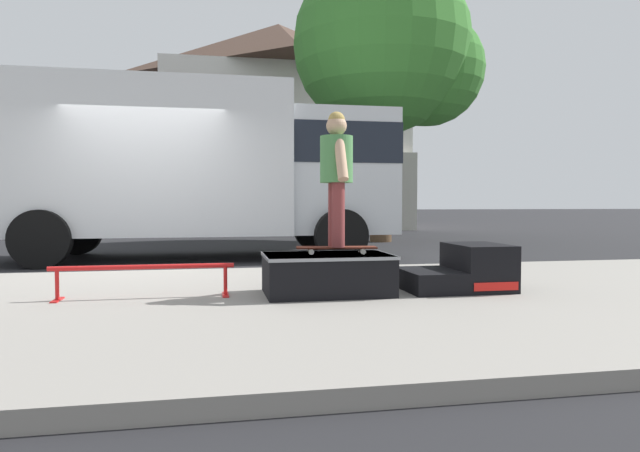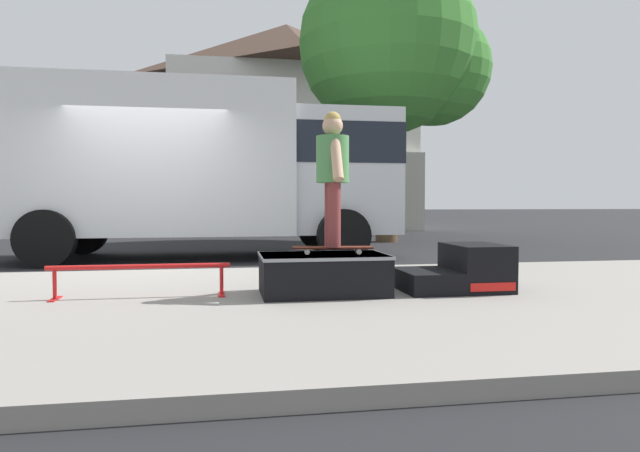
# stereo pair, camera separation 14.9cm
# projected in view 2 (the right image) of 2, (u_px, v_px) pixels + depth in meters

# --- Properties ---
(ground_plane) EXTENTS (140.00, 140.00, 0.00)m
(ground_plane) POSITION_uv_depth(u_px,v_px,m) (139.00, 274.00, 7.79)
(ground_plane) COLOR black
(sidewalk_slab) EXTENTS (50.00, 5.00, 0.12)m
(sidewalk_slab) POSITION_uv_depth(u_px,v_px,m) (87.00, 311.00, 4.83)
(sidewalk_slab) COLOR gray
(sidewalk_slab) RESTS_ON ground
(skate_box) EXTENTS (1.22, 0.79, 0.39)m
(skate_box) POSITION_uv_depth(u_px,v_px,m) (323.00, 273.00, 5.37)
(skate_box) COLOR black
(skate_box) RESTS_ON sidewalk_slab
(kicker_ramp) EXTENTS (1.04, 0.75, 0.46)m
(kicker_ramp) POSITION_uv_depth(u_px,v_px,m) (461.00, 271.00, 5.61)
(kicker_ramp) COLOR black
(kicker_ramp) RESTS_ON sidewalk_slab
(grind_rail) EXTENTS (1.66, 0.28, 0.31)m
(grind_rail) POSITION_uv_depth(u_px,v_px,m) (140.00, 272.00, 5.17)
(grind_rail) COLOR red
(grind_rail) RESTS_ON sidewalk_slab
(skateboard) EXTENTS (0.80, 0.29, 0.07)m
(skateboard) POSITION_uv_depth(u_px,v_px,m) (332.00, 248.00, 5.41)
(skateboard) COLOR #4C1E14
(skateboard) RESTS_ON skate_box
(skater_kid) EXTENTS (0.32, 0.67, 1.31)m
(skater_kid) POSITION_uv_depth(u_px,v_px,m) (333.00, 168.00, 5.37)
(skater_kid) COLOR brown
(skater_kid) RESTS_ON skateboard
(box_truck) EXTENTS (6.91, 2.63, 3.05)m
(box_truck) POSITION_uv_depth(u_px,v_px,m) (204.00, 164.00, 10.02)
(box_truck) COLOR silver
(box_truck) RESTS_ON ground
(street_tree_main) EXTENTS (4.95, 4.50, 7.26)m
(street_tree_main) POSITION_uv_depth(u_px,v_px,m) (397.00, 51.00, 14.10)
(street_tree_main) COLOR brown
(street_tree_main) RESTS_ON ground
(house_behind) EXTENTS (9.54, 8.22, 8.40)m
(house_behind) POSITION_uv_depth(u_px,v_px,m) (287.00, 125.00, 23.07)
(house_behind) COLOR silver
(house_behind) RESTS_ON ground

